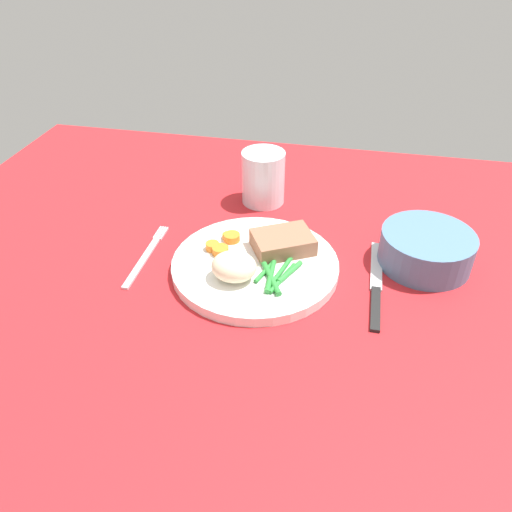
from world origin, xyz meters
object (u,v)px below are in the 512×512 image
Objects in this scene: dinner_plate at (256,266)px; meat_portion at (283,242)px; water_glass at (263,181)px; salad_bowl at (427,247)px; knife at (376,285)px; fork at (146,256)px.

dinner_plate is 5.64cm from meat_portion.
water_glass is 0.69× the size of salad_bowl.
meat_portion is 0.44× the size of knife.
dinner_plate is at bearing -81.81° from water_glass.
dinner_plate is at bearing -130.60° from meat_portion.
water_glass is (-3.00, 20.84, 3.29)cm from dinner_plate.
salad_bowl reaches higher than dinner_plate.
fork is 0.81× the size of knife.
dinner_plate reaches higher than knife.
salad_bowl is at bearing 15.49° from dinner_plate.
fork is (-17.67, -0.26, -0.60)cm from dinner_plate.
meat_portion is at bearing -172.19° from salad_bowl.
meat_portion is 0.64× the size of salad_bowl.
knife is 2.12× the size of water_glass.
knife is 10.47cm from salad_bowl.
salad_bowl reaches higher than fork.
salad_bowl is at bearing 7.81° from meat_portion.
meat_portion is (3.40, 3.97, 2.12)cm from dinner_plate.
knife is (17.95, -0.29, -0.60)cm from dinner_plate.
fork is 1.72× the size of water_glass.
fork is 25.99cm from water_glass.
salad_bowl reaches higher than knife.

